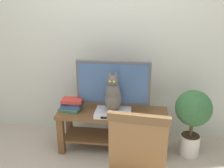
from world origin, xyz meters
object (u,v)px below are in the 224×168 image
(tv, at_px, (113,85))
(media_box, at_px, (113,113))
(tv_stand, at_px, (113,123))
(book_stack, at_px, (72,105))
(potted_plant, at_px, (193,115))
(cat, at_px, (113,96))

(tv, bearing_deg, media_box, -83.70)
(tv_stand, height_order, book_stack, book_stack)
(media_box, bearing_deg, tv, 96.30)
(tv_stand, height_order, potted_plant, potted_plant)
(potted_plant, bearing_deg, book_stack, -179.54)
(tv_stand, relative_size, media_box, 3.20)
(media_box, xyz_separation_m, cat, (0.00, -0.02, 0.20))
(tv_stand, xyz_separation_m, potted_plant, (0.88, 0.00, 0.16))
(cat, relative_size, potted_plant, 0.60)
(tv, bearing_deg, tv_stand, -90.02)
(tv_stand, xyz_separation_m, cat, (0.02, -0.09, 0.37))
(cat, distance_m, book_stack, 0.52)
(media_box, height_order, cat, cat)
(cat, bearing_deg, media_box, 93.97)
(tv_stand, distance_m, tv, 0.45)
(media_box, distance_m, book_stack, 0.49)
(tv_stand, bearing_deg, cat, -79.94)
(tv, xyz_separation_m, book_stack, (-0.47, -0.07, -0.24))
(media_box, distance_m, potted_plant, 0.87)
(tv_stand, relative_size, tv, 1.50)
(tv, bearing_deg, cat, -83.92)
(cat, xyz_separation_m, potted_plant, (0.86, 0.10, -0.21))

